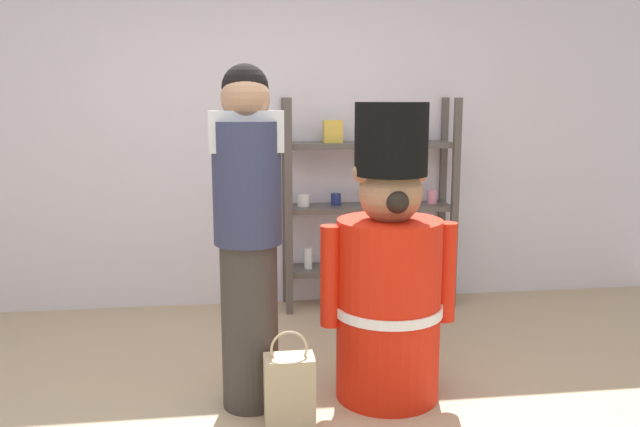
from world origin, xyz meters
TOP-DOWN VIEW (x-y plane):
  - back_wall at (0.00, 2.20)m, footprint 6.40×0.12m
  - merchandise_shelf at (0.75, 1.98)m, footprint 1.29×0.35m
  - teddy_bear_guard at (0.53, 0.41)m, footprint 0.72×0.57m
  - person_shopper at (-0.20, 0.40)m, footprint 0.36×0.34m
  - shopping_bag at (-0.02, 0.17)m, footprint 0.24×0.16m

SIDE VIEW (x-z plane):
  - shopping_bag at x=-0.02m, z-range -0.06..0.42m
  - teddy_bear_guard at x=0.53m, z-range -0.12..1.43m
  - merchandise_shelf at x=0.75m, z-range 0.01..1.58m
  - person_shopper at x=-0.20m, z-range 0.05..1.79m
  - back_wall at x=0.00m, z-range 0.00..2.60m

